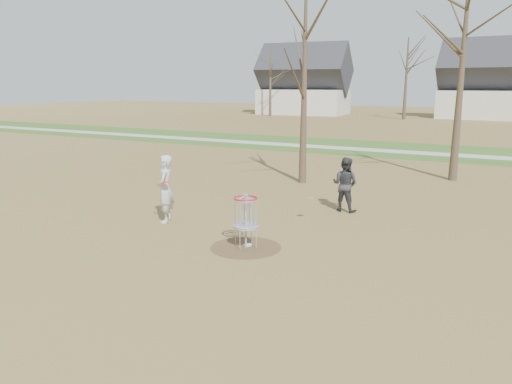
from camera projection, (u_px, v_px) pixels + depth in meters
ground at (246, 247)px, 12.64m from camera, size 160.00×160.00×0.00m
green_band at (410, 150)px, 30.77m from camera, size 160.00×8.00×0.01m
footpath at (407, 152)px, 29.91m from camera, size 160.00×1.50×0.01m
dirt_circle at (246, 247)px, 12.64m from camera, size 1.80×1.80×0.01m
player_standing at (165, 189)px, 14.78m from camera, size 0.76×0.87×2.01m
player_throwing at (345, 184)px, 16.07m from camera, size 0.91×0.74×1.76m
disc_grounded at (248, 245)px, 12.78m from camera, size 0.22×0.22×0.02m
discs_in_play at (242, 190)px, 14.64m from camera, size 3.82×2.49×0.58m
disc_golf_basket at (246, 213)px, 12.44m from camera, size 0.64×0.64×1.35m
bare_trees at (472, 67)px, 41.59m from camera, size 52.62×44.98×9.00m
houses_row at (509, 88)px, 55.31m from camera, size 56.51×10.01×7.26m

